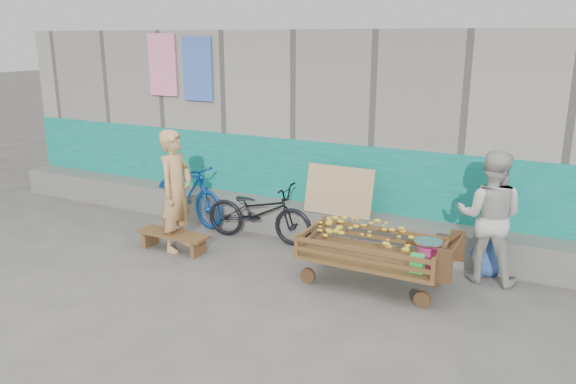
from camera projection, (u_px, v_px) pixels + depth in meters
The scene contains 9 objects.
ground at pixel (238, 302), 6.35m from camera, with size 80.00×80.00×0.00m, color #514F4A.
building_wall at pixel (364, 125), 9.43m from camera, with size 12.00×3.50×3.00m.
banana_cart at pixel (370, 243), 6.67m from camera, with size 1.84×0.84×0.78m.
bench at pixel (173, 237), 7.83m from camera, with size 1.05×0.32×0.26m.
vendor_man at pixel (176, 191), 7.73m from camera, with size 0.62×0.41×1.70m, color tan.
woman at pixel (489, 217), 6.72m from camera, with size 0.79×0.62×1.63m, color beige.
child at pixel (488, 243), 6.94m from camera, with size 0.42×0.27×0.86m, color #335EB5.
bicycle_dark at pixel (259, 212), 8.17m from camera, with size 0.58×1.66×0.87m, color black.
bicycle_blue at pixel (188, 193), 8.95m from camera, with size 0.46×1.64×0.99m, color #093F93.
Camera 1 is at (3.15, -4.88, 2.90)m, focal length 35.00 mm.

